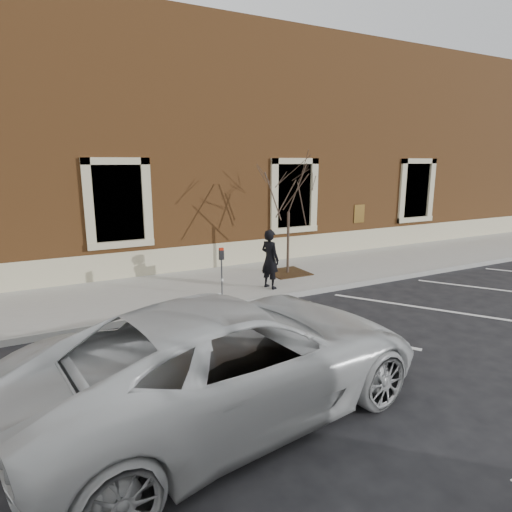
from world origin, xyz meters
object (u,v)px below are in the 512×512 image
parking_meter (222,263)px  sapling (289,195)px  man (270,259)px  white_truck (233,356)px

parking_meter → sapling: (2.73, 1.18, 1.57)m
man → parking_meter: bearing=73.9°
parking_meter → sapling: bearing=32.0°
man → white_truck: 5.77m
sapling → white_truck: sapling is taller
man → sapling: (1.28, 1.15, 1.64)m
man → sapling: sapling is taller
parking_meter → man: bearing=10.1°
man → sapling: bearing=-65.8°
parking_meter → white_truck: 5.05m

